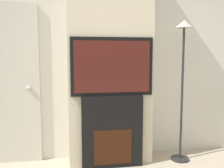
% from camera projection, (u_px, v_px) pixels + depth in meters
% --- Properties ---
extents(wall_back, '(6.00, 0.06, 2.70)m').
position_uv_depth(wall_back, '(107.00, 60.00, 3.42)').
color(wall_back, silver).
rests_on(wall_back, ground_plane).
extents(chimney_breast, '(1.07, 0.36, 2.70)m').
position_uv_depth(chimney_breast, '(110.00, 60.00, 3.22)').
color(chimney_breast, beige).
rests_on(chimney_breast, ground_plane).
extents(fireplace, '(0.77, 0.15, 0.92)m').
position_uv_depth(fireplace, '(112.00, 131.00, 3.14)').
color(fireplace, black).
rests_on(fireplace, ground_plane).
extents(television, '(1.01, 0.07, 0.71)m').
position_uv_depth(television, '(112.00, 67.00, 3.05)').
color(television, black).
rests_on(television, fireplace).
extents(floor_lamp, '(0.24, 0.24, 1.86)m').
position_uv_depth(floor_lamp, '(183.00, 60.00, 3.23)').
color(floor_lamp, '#262628').
rests_on(floor_lamp, ground_plane).
extents(entry_door, '(0.91, 0.09, 2.06)m').
position_uv_depth(entry_door, '(3.00, 85.00, 3.19)').
color(entry_door, beige).
rests_on(entry_door, ground_plane).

